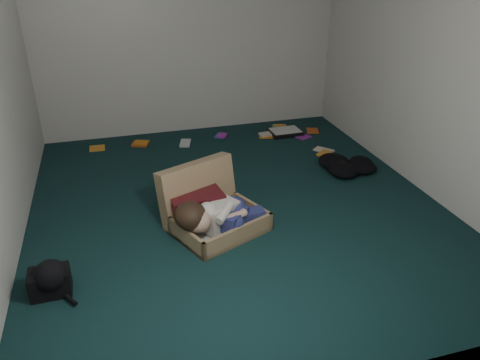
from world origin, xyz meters
TOP-DOWN VIEW (x-y plane):
  - floor at (0.00, 0.00)m, footprint 4.50×4.50m
  - wall_back at (0.00, 2.25)m, footprint 4.50×0.00m
  - wall_front at (0.00, -2.25)m, footprint 4.50×0.00m
  - wall_right at (2.00, 0.00)m, footprint 0.00×4.50m
  - suitcase at (-0.33, -0.31)m, footprint 1.01×1.00m
  - person at (-0.30, -0.51)m, footprint 0.86×0.46m
  - maroon_bin at (-0.46, -0.23)m, footprint 0.53×0.44m
  - backpack at (-1.70, -0.91)m, footprint 0.37×0.30m
  - clothing_pile at (1.47, 0.42)m, footprint 0.51×0.44m
  - paper_tray at (1.19, 1.71)m, footprint 0.45×0.34m
  - book_scatter at (0.59, 1.61)m, footprint 3.16×1.26m

SIDE VIEW (x-z plane):
  - floor at x=0.00m, z-range 0.00..0.00m
  - book_scatter at x=0.59m, z-range 0.00..0.02m
  - paper_tray at x=1.19m, z-range 0.00..0.06m
  - clothing_pile at x=1.47m, z-range 0.00..0.15m
  - backpack at x=-1.70m, z-range 0.00..0.22m
  - maroon_bin at x=-0.46m, z-range 0.00..0.33m
  - suitcase at x=-0.33m, z-range -0.11..0.46m
  - person at x=-0.30m, z-range 0.04..0.39m
  - wall_back at x=0.00m, z-range -0.95..3.55m
  - wall_front at x=0.00m, z-range -0.95..3.55m
  - wall_right at x=2.00m, z-range -0.95..3.55m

